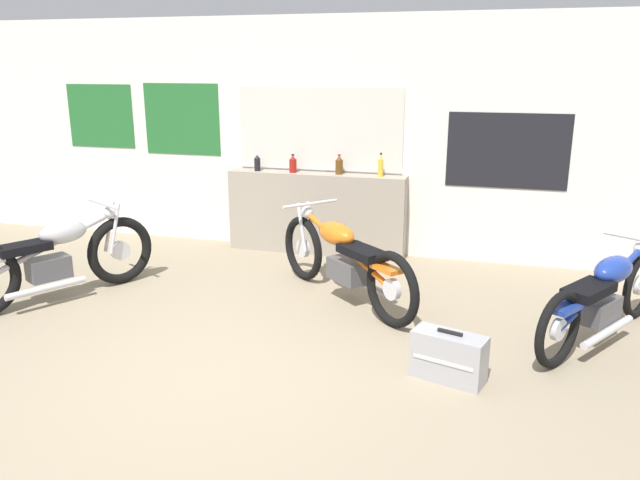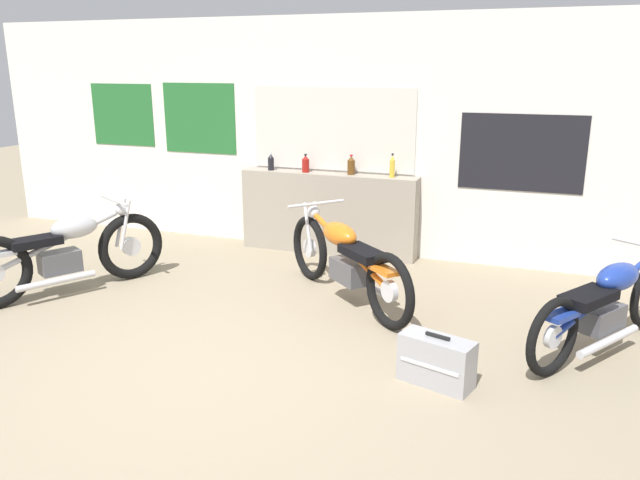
# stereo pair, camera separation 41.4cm
# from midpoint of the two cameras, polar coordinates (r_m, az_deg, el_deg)

# --- Properties ---
(ground_plane) EXTENTS (24.00, 24.00, 0.00)m
(ground_plane) POSITION_cam_midpoint_polar(r_m,az_deg,el_deg) (4.79, -13.26, -12.60)
(ground_plane) COLOR gray
(wall_back) EXTENTS (10.00, 0.07, 2.80)m
(wall_back) POSITION_cam_midpoint_polar(r_m,az_deg,el_deg) (7.58, -0.84, 9.41)
(wall_back) COLOR silver
(wall_back) RESTS_ON ground_plane
(sill_counter) EXTENTS (2.18, 0.28, 0.98)m
(sill_counter) POSITION_cam_midpoint_polar(r_m,az_deg,el_deg) (7.60, -1.91, 2.44)
(sill_counter) COLOR gray
(sill_counter) RESTS_ON ground_plane
(bottle_leftmost) EXTENTS (0.08, 0.08, 0.21)m
(bottle_leftmost) POSITION_cam_midpoint_polar(r_m,az_deg,el_deg) (7.72, -7.30, 6.98)
(bottle_leftmost) COLOR black
(bottle_leftmost) RESTS_ON sill_counter
(bottle_left_center) EXTENTS (0.09, 0.09, 0.22)m
(bottle_left_center) POSITION_cam_midpoint_polar(r_m,az_deg,el_deg) (7.56, -4.07, 6.90)
(bottle_left_center) COLOR maroon
(bottle_left_center) RESTS_ON sill_counter
(bottle_center) EXTENTS (0.09, 0.09, 0.24)m
(bottle_center) POSITION_cam_midpoint_polar(r_m,az_deg,el_deg) (7.42, 0.16, 6.82)
(bottle_center) COLOR #5B3814
(bottle_center) RESTS_ON sill_counter
(bottle_right_center) EXTENTS (0.06, 0.06, 0.28)m
(bottle_right_center) POSITION_cam_midpoint_polar(r_m,az_deg,el_deg) (7.27, 3.94, 6.75)
(bottle_right_center) COLOR gold
(bottle_right_center) RESTS_ON sill_counter
(motorcycle_blue) EXTENTS (1.19, 1.79, 0.79)m
(motorcycle_blue) POSITION_cam_midpoint_polar(r_m,az_deg,el_deg) (5.60, 22.65, -4.72)
(motorcycle_blue) COLOR black
(motorcycle_blue) RESTS_ON ground_plane
(motorcycle_orange) EXTENTS (1.70, 1.51, 0.88)m
(motorcycle_orange) POSITION_cam_midpoint_polar(r_m,az_deg,el_deg) (6.04, 0.21, -1.75)
(motorcycle_orange) COLOR black
(motorcycle_orange) RESTS_ON ground_plane
(motorcycle_silver) EXTENTS (1.11, 1.86, 0.90)m
(motorcycle_silver) POSITION_cam_midpoint_polar(r_m,az_deg,el_deg) (6.66, -24.75, -1.56)
(motorcycle_silver) COLOR black
(motorcycle_silver) RESTS_ON ground_plane
(hard_case_silver) EXTENTS (0.58, 0.37, 0.39)m
(hard_case_silver) POSITION_cam_midpoint_polar(r_m,az_deg,el_deg) (4.69, 9.17, -10.53)
(hard_case_silver) COLOR #9E9EA3
(hard_case_silver) RESTS_ON ground_plane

